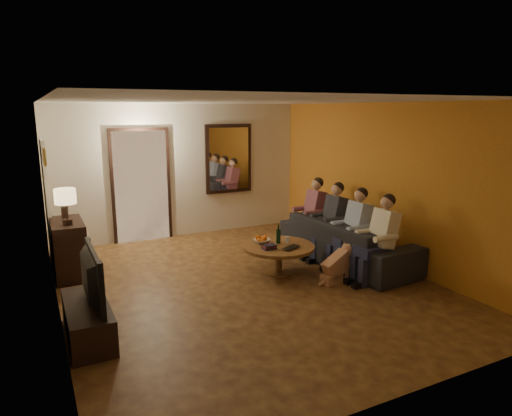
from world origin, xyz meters
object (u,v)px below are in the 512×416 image
dog (337,264)px  coffee_table (278,259)px  person_c (331,224)px  person_d (312,217)px  sofa (347,241)px  dresser (69,249)px  person_a (380,242)px  person_b (354,232)px  wine_bottle (278,234)px  tv (84,278)px  laptop (294,248)px  table_lamp (66,206)px  bowl (262,241)px  tv_stand (88,321)px

dog → coffee_table: size_ratio=0.51×
person_c → coffee_table: size_ratio=1.08×
person_d → sofa: bearing=-83.7°
dresser → person_a: 4.65m
dresser → person_b: bearing=-22.5°
dresser → coffee_table: size_ratio=0.87×
dog → wine_bottle: size_ratio=1.81×
sofa → coffee_table: size_ratio=2.25×
tv → laptop: size_ratio=3.25×
table_lamp → person_d: 4.09m
tv → laptop: (2.99, 0.56, -0.24)m
tv → bowl: (2.71, 1.06, -0.23)m
dresser → laptop: (2.99, -1.61, 0.04)m
dresser → sofa: 4.37m
coffee_table → bowl: size_ratio=4.27×
tv_stand → tv: (0.00, 0.00, 0.51)m
tv_stand → wine_bottle: wine_bottle is taller
dresser → wine_bottle: 3.19m
person_d → dog: 1.68m
person_d → tv_stand: bearing=-157.3°
person_d → bowl: person_d is taller
sofa → person_b: (-0.10, -0.30, 0.24)m
person_c → dog: size_ratio=2.14×
wine_bottle → laptop: 0.41m
tv_stand → person_a: 4.07m
tv_stand → bowl: size_ratio=4.62×
dresser → person_d: person_d is taller
person_b → person_c: (0.00, 0.60, 0.00)m
tv → person_a: person_a is taller
person_c → tv_stand: bearing=-164.9°
tv_stand → sofa: size_ratio=0.48×
tv → person_b: (4.05, 0.49, -0.11)m
sofa → person_c: size_ratio=2.08×
tv → dog: (3.48, 0.14, -0.43)m
sofa → person_a: (-0.10, -0.90, 0.24)m
table_lamp → sofa: 4.38m
dresser → person_d: size_ratio=0.80×
person_a → coffee_table: (-1.16, 0.95, -0.38)m
tv → bowl: tv is taller
sofa → wine_bottle: wine_bottle is taller
person_c → wine_bottle: size_ratio=3.87×
dog → coffee_table: bearing=120.0°
dresser → person_a: (4.05, -2.28, 0.17)m
wine_bottle → laptop: bearing=-82.5°
tv → wine_bottle: size_ratio=3.45×
person_a → dresser: bearing=150.6°
tv → dog: size_ratio=1.91×
table_lamp → person_d: size_ratio=0.45×
person_d → person_c: bearing=-90.0°
tv_stand → tv: size_ratio=1.12×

